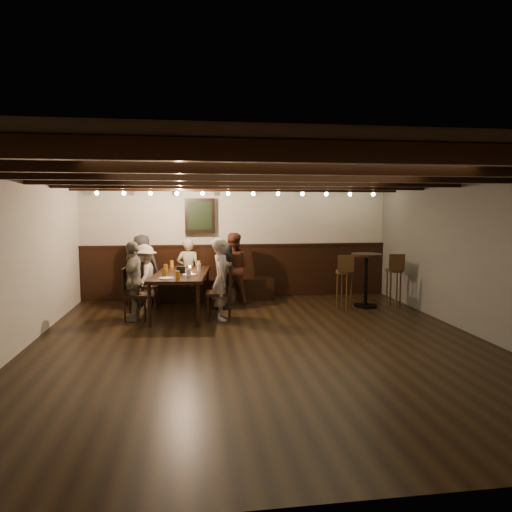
{
  "coord_description": "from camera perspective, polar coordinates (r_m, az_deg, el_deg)",
  "views": [
    {
      "loc": [
        -0.95,
        -6.17,
        1.91
      ],
      "look_at": [
        0.09,
        1.3,
        1.11
      ],
      "focal_mm": 32.0,
      "sensor_mm": 36.0,
      "label": 1
    }
  ],
  "objects": [
    {
      "name": "pint_g",
      "position": [
        7.51,
        -9.77,
        -2.39
      ],
      "size": [
        0.07,
        0.07,
        0.14
      ],
      "primitive_type": "cylinder",
      "color": "#BF7219",
      "rests_on": "dining_table"
    },
    {
      "name": "person_right_far",
      "position": [
        7.81,
        -4.29,
        -2.89
      ],
      "size": [
        0.39,
        0.55,
        1.4
      ],
      "primitive_type": "imported",
      "rotation": [
        0.0,
        0.0,
        1.46
      ],
      "color": "gray",
      "rests_on": "floor"
    },
    {
      "name": "bar_stool_right",
      "position": [
        9.14,
        16.84,
        -3.8
      ],
      "size": [
        0.34,
        0.36,
        1.05
      ],
      "rotation": [
        0.0,
        0.0,
        -0.16
      ],
      "color": "#332110",
      "rests_on": "floor"
    },
    {
      "name": "high_top_table",
      "position": [
        9.04,
        13.61,
        -1.95
      ],
      "size": [
        0.58,
        0.58,
        1.04
      ],
      "color": "black",
      "rests_on": "floor"
    },
    {
      "name": "bar_stool_left",
      "position": [
        8.72,
        10.99,
        -4.11
      ],
      "size": [
        0.34,
        0.36,
        1.05
      ],
      "rotation": [
        0.0,
        0.0,
        -0.2
      ],
      "color": "#332110",
      "rests_on": "floor"
    },
    {
      "name": "person_left_far",
      "position": [
        8.03,
        -15.06,
        -3.02
      ],
      "size": [
        0.42,
        0.82,
        1.35
      ],
      "primitive_type": "imported",
      "rotation": [
        0.0,
        0.0,
        -1.68
      ],
      "color": "gray",
      "rests_on": "floor"
    },
    {
      "name": "person_right_near",
      "position": [
        8.71,
        -4.0,
        -2.45
      ],
      "size": [
        0.47,
        0.65,
        1.26
      ],
      "primitive_type": "imported",
      "rotation": [
        0.0,
        0.0,
        1.46
      ],
      "color": "black",
      "rests_on": "floor"
    },
    {
      "name": "room",
      "position": [
        8.46,
        -3.35,
        0.34
      ],
      "size": [
        7.0,
        7.0,
        7.0
      ],
      "color": "black",
      "rests_on": "ground"
    },
    {
      "name": "plate_near",
      "position": [
        7.65,
        -11.14,
        -2.74
      ],
      "size": [
        0.24,
        0.24,
        0.01
      ],
      "primitive_type": "cylinder",
      "color": "white",
      "rests_on": "dining_table"
    },
    {
      "name": "pint_c",
      "position": [
        8.45,
        -11.25,
        -1.49
      ],
      "size": [
        0.07,
        0.07,
        0.14
      ],
      "primitive_type": "cylinder",
      "color": "#BF7219",
      "rests_on": "dining_table"
    },
    {
      "name": "person_bench_left",
      "position": [
        9.36,
        -14.03,
        -1.61
      ],
      "size": [
        0.72,
        0.51,
        1.39
      ],
      "primitive_type": "imported",
      "rotation": [
        0.0,
        0.0,
        3.03
      ],
      "color": "#28272A",
      "rests_on": "floor"
    },
    {
      "name": "candle",
      "position": [
        8.59,
        -8.26,
        -1.62
      ],
      "size": [
        0.05,
        0.05,
        0.05
      ],
      "primitive_type": "cylinder",
      "color": "beige",
      "rests_on": "dining_table"
    },
    {
      "name": "chair_left_near",
      "position": [
        8.95,
        -13.45,
        -4.67
      ],
      "size": [
        0.45,
        0.45,
        0.89
      ],
      "rotation": [
        0.0,
        0.0,
        -1.68
      ],
      "color": "black",
      "rests_on": "floor"
    },
    {
      "name": "pint_b",
      "position": [
        8.91,
        -7.17,
        -1.03
      ],
      "size": [
        0.07,
        0.07,
        0.14
      ],
      "primitive_type": "cylinder",
      "color": "#BF7219",
      "rests_on": "dining_table"
    },
    {
      "name": "person_bench_centre",
      "position": [
        9.36,
        -8.44,
        -1.79
      ],
      "size": [
        0.5,
        0.36,
        1.3
      ],
      "primitive_type": "imported",
      "rotation": [
        0.0,
        0.0,
        3.03
      ],
      "color": "#9D977E",
      "rests_on": "floor"
    },
    {
      "name": "condiment_caddy",
      "position": [
        8.26,
        -9.37,
        -1.7
      ],
      "size": [
        0.15,
        0.1,
        0.12
      ],
      "primitive_type": "cube",
      "color": "black",
      "rests_on": "dining_table"
    },
    {
      "name": "pint_e",
      "position": [
        7.9,
        -11.35,
        -2.01
      ],
      "size": [
        0.07,
        0.07,
        0.14
      ],
      "primitive_type": "cylinder",
      "color": "#BF7219",
      "rests_on": "dining_table"
    },
    {
      "name": "person_left_near",
      "position": [
        8.9,
        -13.7,
        -2.51
      ],
      "size": [
        0.54,
        0.84,
        1.23
      ],
      "primitive_type": "imported",
      "rotation": [
        0.0,
        0.0,
        -1.68
      ],
      "color": "#9F9286",
      "rests_on": "floor"
    },
    {
      "name": "chair_right_far",
      "position": [
        7.88,
        -4.49,
        -5.81
      ],
      "size": [
        0.49,
        0.49,
        0.96
      ],
      "rotation": [
        0.0,
        0.0,
        1.46
      ],
      "color": "black",
      "rests_on": "floor"
    },
    {
      "name": "chair_right_near",
      "position": [
        8.77,
        -4.19,
        -4.83
      ],
      "size": [
        0.43,
        0.43,
        0.85
      ],
      "rotation": [
        0.0,
        0.0,
        1.46
      ],
      "color": "black",
      "rests_on": "floor"
    },
    {
      "name": "person_bench_right",
      "position": [
        9.14,
        -2.94,
        -1.52
      ],
      "size": [
        0.75,
        0.61,
        1.42
      ],
      "primitive_type": "imported",
      "rotation": [
        0.0,
        0.0,
        3.03
      ],
      "color": "#592D1E",
      "rests_on": "floor"
    },
    {
      "name": "plate_far",
      "position": [
        7.99,
        -8.33,
        -2.31
      ],
      "size": [
        0.24,
        0.24,
        0.01
      ],
      "primitive_type": "cylinder",
      "color": "white",
      "rests_on": "dining_table"
    },
    {
      "name": "pint_a",
      "position": [
        9.03,
        -10.48,
        -1.0
      ],
      "size": [
        0.07,
        0.07,
        0.14
      ],
      "primitive_type": "cylinder",
      "color": "#BF7219",
      "rests_on": "dining_table"
    },
    {
      "name": "pint_f",
      "position": [
        7.74,
        -8.41,
        -2.12
      ],
      "size": [
        0.07,
        0.07,
        0.14
      ],
      "primitive_type": "cylinder",
      "color": "silver",
      "rests_on": "dining_table"
    },
    {
      "name": "dining_table",
      "position": [
        8.32,
        -9.31,
        -2.48
      ],
      "size": [
        1.12,
        2.09,
        0.75
      ],
      "rotation": [
        0.0,
        0.0,
        -0.11
      ],
      "color": "black",
      "rests_on": "floor"
    },
    {
      "name": "chair_left_far",
      "position": [
        8.09,
        -14.77,
        -5.82
      ],
      "size": [
        0.45,
        0.45,
        0.9
      ],
      "rotation": [
        0.0,
        0.0,
        -1.68
      ],
      "color": "black",
      "rests_on": "floor"
    },
    {
      "name": "pint_d",
      "position": [
        8.47,
        -7.13,
        -1.41
      ],
      "size": [
        0.07,
        0.07,
        0.14
      ],
      "primitive_type": "cylinder",
      "color": "silver",
      "rests_on": "dining_table"
    }
  ]
}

